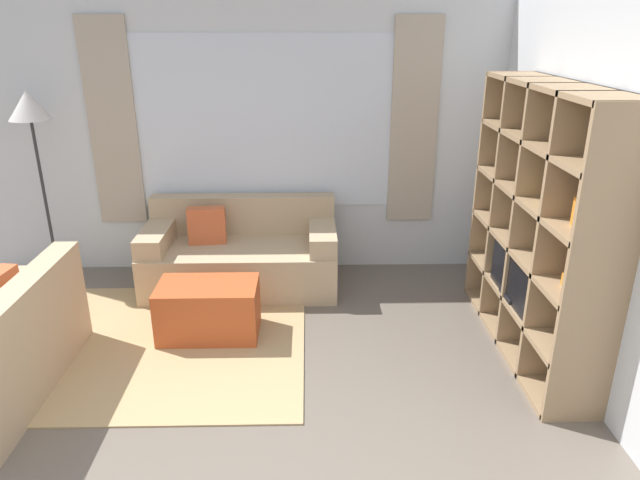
{
  "coord_description": "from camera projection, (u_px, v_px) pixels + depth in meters",
  "views": [
    {
      "loc": [
        0.4,
        -2.05,
        2.34
      ],
      "look_at": [
        0.49,
        1.83,
        0.85
      ],
      "focal_mm": 32.0,
      "sensor_mm": 36.0,
      "label": 1
    }
  ],
  "objects": [
    {
      "name": "wall_right",
      "position": [
        585.0,
        178.0,
        3.85
      ],
      "size": [
        0.07,
        4.53,
        2.7
      ],
      "primitive_type": "cube",
      "color": "silver",
      "rests_on": "ground_plane"
    },
    {
      "name": "shelving_unit",
      "position": [
        542.0,
        226.0,
        4.08
      ],
      "size": [
        0.39,
        1.87,
        1.97
      ],
      "color": "#232328",
      "rests_on": "ground_plane"
    },
    {
      "name": "couch_main",
      "position": [
        241.0,
        255.0,
        5.32
      ],
      "size": [
        1.75,
        0.85,
        0.79
      ],
      "color": "tan",
      "rests_on": "ground_plane"
    },
    {
      "name": "ottoman",
      "position": [
        209.0,
        310.0,
        4.48
      ],
      "size": [
        0.77,
        0.46,
        0.44
      ],
      "color": "#B74C23",
      "rests_on": "ground_plane"
    },
    {
      "name": "area_rug",
      "position": [
        156.0,
        343.0,
        4.42
      ],
      "size": [
        2.3,
        1.96,
        0.01
      ],
      "primitive_type": "cube",
      "color": "tan",
      "rests_on": "ground_plane"
    },
    {
      "name": "wall_back",
      "position": [
        265.0,
        133.0,
        5.39
      ],
      "size": [
        5.68,
        0.11,
        2.7
      ],
      "color": "silver",
      "rests_on": "ground_plane"
    },
    {
      "name": "floor_lamp",
      "position": [
        30.0,
        117.0,
        4.98
      ],
      "size": [
        0.35,
        0.35,
        1.79
      ],
      "color": "black",
      "rests_on": "ground_plane"
    }
  ]
}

